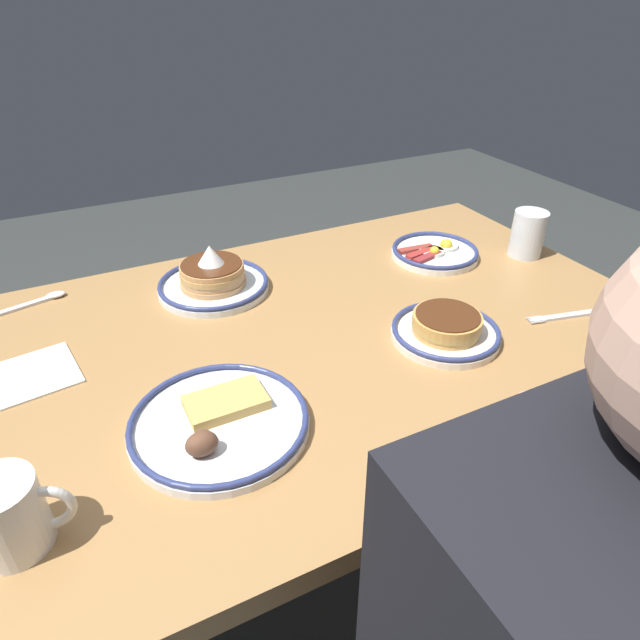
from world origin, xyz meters
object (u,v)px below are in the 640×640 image
at_px(plate_near_main, 435,252).
at_px(coffee_mug, 8,515).
at_px(plate_center_pancakes, 446,329).
at_px(paper_napkin, 30,376).
at_px(drinking_glass, 527,236).
at_px(plate_far_side, 219,422).
at_px(fork_near, 569,315).
at_px(plate_far_companion, 213,279).
at_px(tea_spoon, 33,303).

distance_m(plate_near_main, coffee_mug, 1.03).
relative_size(plate_center_pancakes, paper_napkin, 1.38).
bearing_deg(drinking_glass, plate_far_side, 16.49).
xyz_separation_m(plate_far_side, fork_near, (-0.74, 0.01, -0.01)).
height_order(plate_center_pancakes, coffee_mug, coffee_mug).
distance_m(plate_near_main, plate_center_pancakes, 0.36).
xyz_separation_m(plate_far_companion, coffee_mug, (0.40, 0.51, 0.03)).
distance_m(plate_far_side, coffee_mug, 0.29).
bearing_deg(coffee_mug, drinking_glass, -163.51).
bearing_deg(paper_napkin, plate_far_companion, -157.80).
height_order(plate_center_pancakes, paper_napkin, plate_center_pancakes).
bearing_deg(plate_near_main, coffee_mug, 24.50).
xyz_separation_m(plate_center_pancakes, paper_napkin, (0.72, -0.22, -0.02)).
relative_size(plate_near_main, paper_napkin, 1.40).
distance_m(plate_center_pancakes, fork_near, 0.28).
height_order(plate_far_side, coffee_mug, coffee_mug).
height_order(plate_far_companion, fork_near, plate_far_companion).
height_order(plate_far_companion, coffee_mug, plate_far_companion).
xyz_separation_m(drinking_glass, paper_napkin, (1.12, -0.01, -0.05)).
bearing_deg(plate_far_companion, drinking_glass, 167.14).
xyz_separation_m(coffee_mug, paper_napkin, (-0.03, -0.35, -0.05)).
bearing_deg(plate_near_main, plate_far_companion, -8.48).
height_order(plate_near_main, plate_far_companion, plate_far_companion).
bearing_deg(plate_center_pancakes, drinking_glass, -152.45).
bearing_deg(plate_center_pancakes, plate_far_side, 5.71).
xyz_separation_m(plate_far_companion, paper_napkin, (0.38, 0.15, -0.02)).
height_order(plate_near_main, plate_far_side, plate_far_side).
height_order(plate_center_pancakes, drinking_glass, drinking_glass).
height_order(plate_far_side, tea_spoon, plate_far_side).
bearing_deg(plate_near_main, tea_spoon, -12.04).
bearing_deg(paper_napkin, tea_spoon, -93.91).
xyz_separation_m(plate_near_main, plate_center_pancakes, (0.20, 0.30, 0.01)).
bearing_deg(fork_near, plate_far_companion, -35.10).
distance_m(plate_near_main, paper_napkin, 0.92).
xyz_separation_m(paper_napkin, tea_spoon, (-0.02, -0.27, 0.00)).
relative_size(plate_far_companion, drinking_glass, 2.17).
distance_m(coffee_mug, tea_spoon, 0.62).
bearing_deg(plate_far_companion, paper_napkin, 22.20).
distance_m(plate_center_pancakes, drinking_glass, 0.45).
height_order(plate_far_side, drinking_glass, drinking_glass).
distance_m(coffee_mug, drinking_glass, 1.19).
relative_size(plate_near_main, drinking_glass, 1.89).
relative_size(plate_near_main, tea_spoon, 1.13).
relative_size(plate_near_main, coffee_mug, 1.71).
distance_m(drinking_glass, tea_spoon, 1.14).
xyz_separation_m(plate_far_side, coffee_mug, (0.28, 0.08, 0.04)).
height_order(paper_napkin, tea_spoon, tea_spoon).
height_order(coffee_mug, tea_spoon, coffee_mug).
relative_size(coffee_mug, tea_spoon, 0.66).
relative_size(plate_far_companion, coffee_mug, 1.96).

